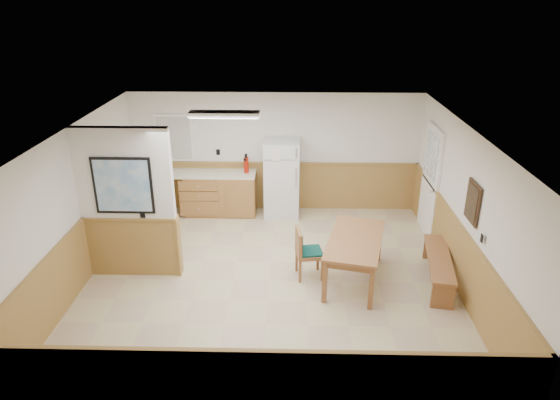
{
  "coord_description": "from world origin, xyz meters",
  "views": [
    {
      "loc": [
        0.35,
        -6.99,
        4.37
      ],
      "look_at": [
        0.16,
        0.4,
        1.26
      ],
      "focal_mm": 32.0,
      "sensor_mm": 36.0,
      "label": 1
    }
  ],
  "objects_px": {
    "dining_table": "(355,244)",
    "fire_extinguisher": "(246,164)",
    "dining_bench": "(439,263)",
    "dining_chair": "(304,250)",
    "refrigerator": "(282,178)",
    "soap_bottle": "(166,169)"
  },
  "relations": [
    {
      "from": "dining_table",
      "to": "dining_bench",
      "type": "distance_m",
      "value": 1.39
    },
    {
      "from": "soap_bottle",
      "to": "dining_bench",
      "type": "bearing_deg",
      "value": -27.5
    },
    {
      "from": "refrigerator",
      "to": "soap_bottle",
      "type": "height_order",
      "value": "refrigerator"
    },
    {
      "from": "refrigerator",
      "to": "fire_extinguisher",
      "type": "xyz_separation_m",
      "value": [
        -0.74,
        0.08,
        0.27
      ]
    },
    {
      "from": "dining_bench",
      "to": "fire_extinguisher",
      "type": "bearing_deg",
      "value": 150.6
    },
    {
      "from": "dining_bench",
      "to": "fire_extinguisher",
      "type": "height_order",
      "value": "fire_extinguisher"
    },
    {
      "from": "dining_bench",
      "to": "soap_bottle",
      "type": "distance_m",
      "value": 5.63
    },
    {
      "from": "dining_chair",
      "to": "dining_table",
      "type": "bearing_deg",
      "value": -14.9
    },
    {
      "from": "refrigerator",
      "to": "dining_table",
      "type": "xyz_separation_m",
      "value": [
        1.22,
        -2.56,
        -0.15
      ]
    },
    {
      "from": "dining_chair",
      "to": "dining_bench",
      "type": "bearing_deg",
      "value": -11.64
    },
    {
      "from": "refrigerator",
      "to": "dining_table",
      "type": "bearing_deg",
      "value": -62.69
    },
    {
      "from": "refrigerator",
      "to": "fire_extinguisher",
      "type": "relative_size",
      "value": 4.01
    },
    {
      "from": "dining_table",
      "to": "soap_bottle",
      "type": "distance_m",
      "value": 4.44
    },
    {
      "from": "soap_bottle",
      "to": "dining_chair",
      "type": "bearing_deg",
      "value": -41.38
    },
    {
      "from": "dining_table",
      "to": "fire_extinguisher",
      "type": "xyz_separation_m",
      "value": [
        -1.96,
        2.63,
        0.42
      ]
    },
    {
      "from": "refrigerator",
      "to": "fire_extinguisher",
      "type": "bearing_deg",
      "value": 175.96
    },
    {
      "from": "refrigerator",
      "to": "dining_chair",
      "type": "relative_size",
      "value": 1.9
    },
    {
      "from": "dining_bench",
      "to": "dining_table",
      "type": "bearing_deg",
      "value": -171.63
    },
    {
      "from": "dining_bench",
      "to": "dining_chair",
      "type": "relative_size",
      "value": 1.94
    },
    {
      "from": "dining_chair",
      "to": "refrigerator",
      "type": "bearing_deg",
      "value": 90.83
    },
    {
      "from": "dining_chair",
      "to": "soap_bottle",
      "type": "height_order",
      "value": "soap_bottle"
    },
    {
      "from": "fire_extinguisher",
      "to": "dining_chair",
      "type": "bearing_deg",
      "value": -88.28
    }
  ]
}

